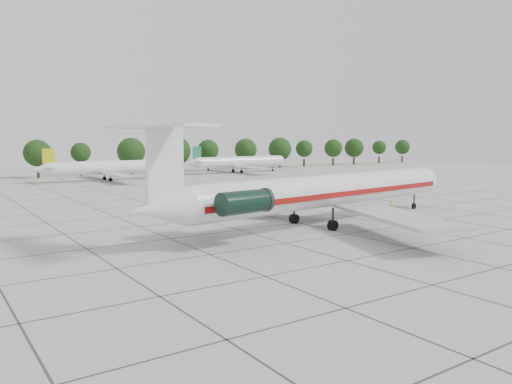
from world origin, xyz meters
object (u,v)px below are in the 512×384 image
bg_airliner_c (111,168)px  bg_airliner_d (240,162)px  ground_crew (390,207)px  main_airliner (317,191)px

bg_airliner_c → bg_airliner_d: bearing=7.3°
ground_crew → bg_airliner_c: (-14.22, 68.89, 2.12)m
ground_crew → bg_airliner_d: bg_airliner_d is taller
bg_airliner_d → bg_airliner_c: bearing=-172.7°
main_airliner → bg_airliner_c: (0.08, 70.80, -0.95)m
main_airliner → ground_crew: 14.75m
ground_crew → bg_airliner_d: 77.49m
main_airliner → bg_airliner_d: size_ratio=1.65×
bg_airliner_c → main_airliner: bearing=-90.1°
ground_crew → bg_airliner_c: bg_airliner_c is taller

